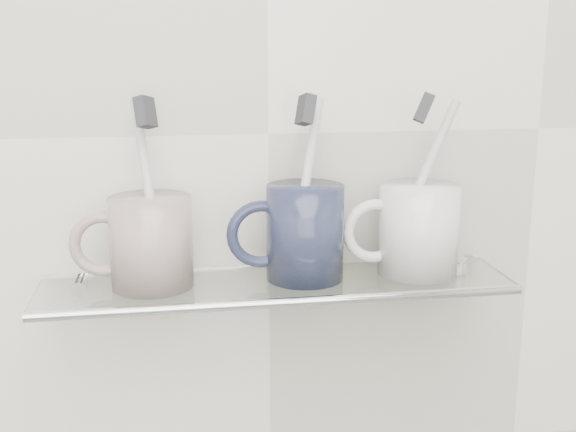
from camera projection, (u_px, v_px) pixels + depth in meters
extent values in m
plane|color=silver|center=(268.00, 134.00, 0.79)|extent=(2.50, 0.00, 2.50)
cube|color=silver|center=(277.00, 284.00, 0.77)|extent=(0.50, 0.12, 0.01)
cylinder|color=silver|center=(285.00, 303.00, 0.72)|extent=(0.50, 0.01, 0.01)
cylinder|color=silver|center=(81.00, 290.00, 0.79)|extent=(0.02, 0.03, 0.02)
cylinder|color=silver|center=(447.00, 271.00, 0.85)|extent=(0.02, 0.03, 0.02)
cylinder|color=silver|center=(151.00, 242.00, 0.74)|extent=(0.11, 0.11, 0.10)
torus|color=silver|center=(103.00, 244.00, 0.74)|extent=(0.07, 0.01, 0.07)
cylinder|color=silver|center=(149.00, 191.00, 0.73)|extent=(0.04, 0.07, 0.18)
cube|color=#2C2D31|center=(145.00, 112.00, 0.71)|extent=(0.02, 0.03, 0.04)
cylinder|color=#171F32|center=(305.00, 232.00, 0.77)|extent=(0.09, 0.09, 0.10)
torus|color=#171F32|center=(261.00, 234.00, 0.76)|extent=(0.07, 0.01, 0.07)
cylinder|color=silver|center=(305.00, 186.00, 0.76)|extent=(0.05, 0.06, 0.18)
cube|color=#2C2D31|center=(306.00, 110.00, 0.74)|extent=(0.02, 0.03, 0.04)
cylinder|color=white|center=(419.00, 229.00, 0.79)|extent=(0.09, 0.09, 0.10)
torus|color=white|center=(375.00, 231.00, 0.78)|extent=(0.07, 0.01, 0.07)
cylinder|color=beige|center=(421.00, 183.00, 0.78)|extent=(0.09, 0.03, 0.18)
cube|color=#2C2D31|center=(424.00, 108.00, 0.76)|extent=(0.03, 0.03, 0.04)
cylinder|color=silver|center=(451.00, 264.00, 0.80)|extent=(0.03, 0.03, 0.01)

